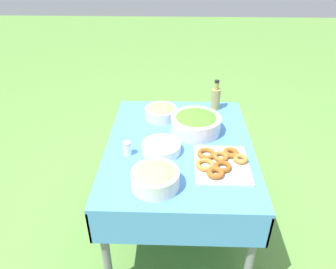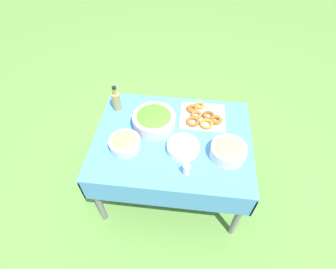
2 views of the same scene
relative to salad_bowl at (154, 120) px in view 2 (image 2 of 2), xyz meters
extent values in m
plane|color=#609342|center=(0.16, -0.11, -0.78)|extent=(14.00, 14.00, 0.00)
cube|color=#4C8CD1|center=(0.16, -0.11, -0.08)|extent=(1.25, 0.96, 0.02)
cube|color=#4C8CD1|center=(0.16, -0.59, -0.20)|extent=(1.25, 0.01, 0.22)
cube|color=#4C8CD1|center=(0.16, 0.36, -0.20)|extent=(1.25, 0.01, 0.22)
cube|color=#4C8CD1|center=(-0.46, -0.11, -0.20)|extent=(0.01, 0.96, 0.22)
cube|color=#4C8CD1|center=(0.78, -0.11, -0.20)|extent=(0.01, 0.96, 0.22)
cylinder|color=slate|center=(-0.40, -0.53, -0.44)|extent=(0.05, 0.05, 0.69)
cylinder|color=slate|center=(0.73, -0.53, -0.44)|extent=(0.05, 0.05, 0.69)
cylinder|color=slate|center=(-0.40, 0.31, -0.44)|extent=(0.05, 0.05, 0.69)
cylinder|color=slate|center=(0.73, 0.31, -0.44)|extent=(0.05, 0.05, 0.69)
cylinder|color=silver|center=(0.00, 0.00, -0.01)|extent=(0.35, 0.35, 0.11)
ellipsoid|color=#51892D|center=(0.00, 0.00, 0.03)|extent=(0.31, 0.31, 0.07)
cylinder|color=silver|center=(0.59, -0.24, -0.02)|extent=(0.26, 0.26, 0.10)
ellipsoid|color=tan|center=(0.59, -0.24, 0.01)|extent=(0.23, 0.23, 0.07)
cube|color=silver|center=(0.39, 0.14, -0.06)|extent=(0.38, 0.32, 0.02)
torus|color=#B27533|center=(0.36, 0.26, -0.04)|extent=(0.13, 0.13, 0.03)
torus|color=brown|center=(0.44, 0.14, -0.04)|extent=(0.14, 0.14, 0.03)
torus|color=#93561E|center=(0.50, 0.09, -0.04)|extent=(0.14, 0.14, 0.03)
torus|color=#93561E|center=(0.31, 0.05, -0.04)|extent=(0.12, 0.12, 0.03)
torus|color=#A36628|center=(0.34, 0.14, -0.04)|extent=(0.14, 0.14, 0.03)
torus|color=#93561E|center=(0.30, 0.21, -0.04)|extent=(0.12, 0.12, 0.03)
torus|color=#B27533|center=(0.43, 0.04, -0.04)|extent=(0.13, 0.13, 0.03)
cylinder|color=white|center=(0.26, -0.23, -0.06)|extent=(0.25, 0.25, 0.01)
cylinder|color=white|center=(0.26, -0.23, -0.05)|extent=(0.25, 0.25, 0.01)
cylinder|color=white|center=(0.26, -0.23, -0.04)|extent=(0.25, 0.25, 0.01)
cylinder|color=white|center=(0.26, -0.23, -0.03)|extent=(0.25, 0.25, 0.01)
cylinder|color=white|center=(0.26, -0.23, -0.02)|extent=(0.25, 0.25, 0.01)
cylinder|color=#998E4C|center=(-0.35, 0.17, 0.01)|extent=(0.07, 0.07, 0.17)
cylinder|color=#998E4C|center=(-0.35, 0.17, 0.12)|extent=(0.03, 0.03, 0.06)
cylinder|color=black|center=(-0.35, 0.17, 0.16)|extent=(0.04, 0.04, 0.01)
cylinder|color=silver|center=(-0.19, -0.25, -0.03)|extent=(0.24, 0.24, 0.08)
ellipsoid|color=tan|center=(-0.19, -0.25, 0.00)|extent=(0.21, 0.21, 0.07)
cylinder|color=white|center=(0.29, -0.44, -0.03)|extent=(0.05, 0.05, 0.08)
cylinder|color=silver|center=(0.29, -0.44, 0.02)|extent=(0.05, 0.05, 0.01)
camera|label=1|loc=(1.97, -0.13, 1.13)|focal=35.00mm
camera|label=2|loc=(0.28, -1.47, 1.51)|focal=28.00mm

